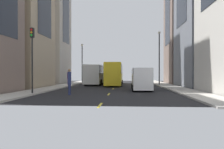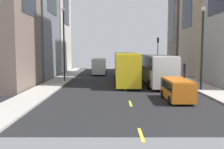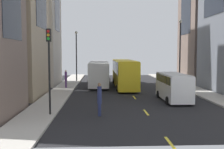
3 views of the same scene
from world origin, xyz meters
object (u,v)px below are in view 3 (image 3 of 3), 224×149
(pedestrian_crossing_near, at_px, (66,78))
(city_bus_white, at_px, (99,71))
(streetcar_yellow, at_px, (124,71))
(car_orange_0, at_px, (99,73))
(pedestrian_walking_far, at_px, (99,98))
(delivery_van_white, at_px, (173,85))
(traffic_light_near_corner, at_px, (49,55))

(pedestrian_crossing_near, bearing_deg, city_bus_white, 162.30)
(streetcar_yellow, xyz_separation_m, pedestrian_crossing_near, (-7.59, -1.64, -0.77))
(car_orange_0, relative_size, pedestrian_crossing_near, 1.99)
(city_bus_white, distance_m, pedestrian_walking_far, 18.38)
(delivery_van_white, bearing_deg, traffic_light_near_corner, -150.98)
(car_orange_0, bearing_deg, delivery_van_white, -72.04)
(car_orange_0, distance_m, traffic_light_near_corner, 28.23)
(city_bus_white, bearing_deg, traffic_light_near_corner, -100.52)
(pedestrian_crossing_near, bearing_deg, delivery_van_white, 84.92)
(pedestrian_walking_far, bearing_deg, streetcar_yellow, -165.63)
(city_bus_white, distance_m, pedestrian_crossing_near, 5.33)
(car_orange_0, xyz_separation_m, pedestrian_walking_far, (0.14, -27.87, 0.31))
(city_bus_white, height_order, car_orange_0, city_bus_white)
(city_bus_white, xyz_separation_m, car_orange_0, (-0.01, 9.50, -1.01))
(streetcar_yellow, xyz_separation_m, car_orange_0, (-3.43, 11.13, -1.13))
(pedestrian_crossing_near, distance_m, pedestrian_walking_far, 15.70)
(streetcar_yellow, distance_m, pedestrian_walking_far, 17.08)
(city_bus_white, bearing_deg, pedestrian_crossing_near, -141.87)
(pedestrian_walking_far, bearing_deg, pedestrian_crossing_near, -138.62)
(city_bus_white, relative_size, traffic_light_near_corner, 1.90)
(traffic_light_near_corner, bearing_deg, streetcar_yellow, 67.75)
(traffic_light_near_corner, bearing_deg, pedestrian_crossing_near, 92.90)
(pedestrian_walking_far, bearing_deg, city_bus_white, -154.09)
(traffic_light_near_corner, bearing_deg, city_bus_white, 79.48)
(city_bus_white, distance_m, delivery_van_white, 14.38)
(city_bus_white, relative_size, car_orange_0, 2.60)
(delivery_van_white, bearing_deg, pedestrian_crossing_near, 140.75)
(streetcar_yellow, relative_size, traffic_light_near_corner, 2.16)
(car_orange_0, relative_size, pedestrian_walking_far, 1.85)
(city_bus_white, xyz_separation_m, streetcar_yellow, (3.43, -1.63, 0.12))
(pedestrian_crossing_near, relative_size, pedestrian_walking_far, 0.93)
(city_bus_white, xyz_separation_m, pedestrian_walking_far, (0.13, -18.37, -0.71))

